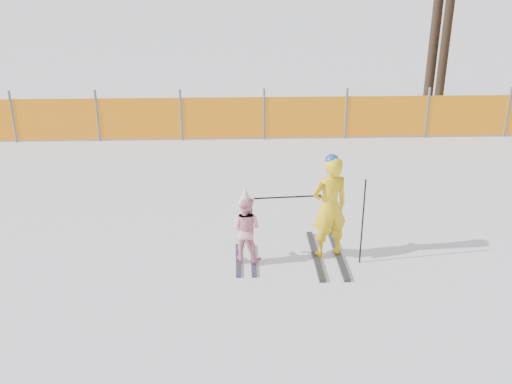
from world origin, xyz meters
TOP-DOWN VIEW (x-y plane):
  - ground at (0.00, 0.00)m, footprint 120.00×120.00m
  - adult at (1.05, 0.38)m, footprint 0.64×1.50m
  - child at (-0.16, 0.29)m, footprint 0.58×0.97m
  - ski_poles at (1.05, 0.24)m, footprint 1.55×0.21m
  - safety_fence at (-1.23, 6.39)m, footprint 16.82×0.06m
  - tree_trunks at (5.77, 9.86)m, footprint 0.60×0.82m

SIDE VIEW (x-z plane):
  - ground at x=0.00m, z-range 0.00..0.00m
  - child at x=-0.16m, z-range -0.05..1.11m
  - safety_fence at x=-1.23m, z-range -0.07..1.18m
  - ski_poles at x=1.05m, z-range 0.14..1.44m
  - adult at x=1.05m, z-range -0.01..1.59m
  - tree_trunks at x=5.77m, z-range -0.35..5.55m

